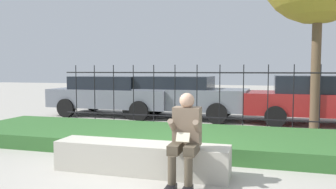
# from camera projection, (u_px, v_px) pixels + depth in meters

# --- Properties ---
(ground_plane) EXTENTS (60.00, 60.00, 0.00)m
(ground_plane) POSITION_uv_depth(u_px,v_px,m) (151.00, 174.00, 5.01)
(ground_plane) COLOR #A8A399
(stone_bench) EXTENTS (2.71, 0.54, 0.46)m
(stone_bench) POSITION_uv_depth(u_px,v_px,m) (141.00, 160.00, 5.04)
(stone_bench) COLOR #B7B2A3
(stone_bench) RESTS_ON ground_plane
(person_seated_reader) EXTENTS (0.42, 0.73, 1.26)m
(person_seated_reader) POSITION_uv_depth(u_px,v_px,m) (185.00, 135.00, 4.50)
(person_seated_reader) COLOR black
(person_seated_reader) RESTS_ON ground_plane
(grass_berm) EXTENTS (9.71, 2.42, 0.29)m
(grass_berm) POSITION_uv_depth(u_px,v_px,m) (180.00, 139.00, 6.83)
(grass_berm) COLOR #33662D
(grass_berm) RESTS_ON ground_plane
(iron_fence) EXTENTS (7.71, 0.03, 1.72)m
(iron_fence) POSITION_uv_depth(u_px,v_px,m) (197.00, 96.00, 8.56)
(iron_fence) COLOR black
(iron_fence) RESTS_ON ground_plane
(car_parked_left) EXTENTS (4.32, 2.09, 1.36)m
(car_parked_left) POSITION_uv_depth(u_px,v_px,m) (113.00, 94.00, 11.46)
(car_parked_left) COLOR slate
(car_parked_left) RESTS_ON ground_plane
(car_parked_center) EXTENTS (4.41, 1.96, 1.37)m
(car_parked_center) POSITION_uv_depth(u_px,v_px,m) (179.00, 96.00, 10.78)
(car_parked_center) COLOR slate
(car_parked_center) RESTS_ON ground_plane
(car_parked_right) EXTENTS (4.68, 1.93, 1.42)m
(car_parked_right) POSITION_uv_depth(u_px,v_px,m) (326.00, 99.00, 9.43)
(car_parked_right) COLOR maroon
(car_parked_right) RESTS_ON ground_plane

